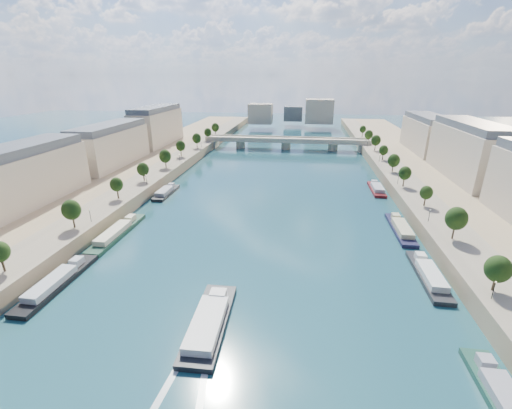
% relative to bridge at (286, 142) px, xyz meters
% --- Properties ---
extents(ground, '(700.00, 700.00, 0.00)m').
position_rel_bridge_xyz_m(ground, '(0.00, -116.40, -5.08)').
color(ground, '#0B2432').
rests_on(ground, ground).
extents(quay_left, '(44.00, 520.00, 5.00)m').
position_rel_bridge_xyz_m(quay_left, '(-72.00, -116.40, -2.58)').
color(quay_left, '#9E8460').
rests_on(quay_left, ground).
extents(quay_right, '(44.00, 520.00, 5.00)m').
position_rel_bridge_xyz_m(quay_right, '(72.00, -116.40, -2.58)').
color(quay_right, '#9E8460').
rests_on(quay_right, ground).
extents(pave_left, '(14.00, 520.00, 0.10)m').
position_rel_bridge_xyz_m(pave_left, '(-57.00, -116.40, -0.03)').
color(pave_left, gray).
rests_on(pave_left, quay_left).
extents(pave_right, '(14.00, 520.00, 0.10)m').
position_rel_bridge_xyz_m(pave_right, '(57.00, -116.40, -0.03)').
color(pave_right, gray).
rests_on(pave_right, quay_right).
extents(trees_left, '(4.80, 268.80, 8.26)m').
position_rel_bridge_xyz_m(trees_left, '(-55.00, -114.40, 5.39)').
color(trees_left, '#382B1E').
rests_on(trees_left, ground).
extents(trees_right, '(4.80, 268.80, 8.26)m').
position_rel_bridge_xyz_m(trees_right, '(55.00, -106.40, 5.39)').
color(trees_right, '#382B1E').
rests_on(trees_right, ground).
extents(lamps_left, '(0.36, 200.36, 4.28)m').
position_rel_bridge_xyz_m(lamps_left, '(-52.50, -126.40, 2.70)').
color(lamps_left, black).
rests_on(lamps_left, ground).
extents(lamps_right, '(0.36, 200.36, 4.28)m').
position_rel_bridge_xyz_m(lamps_right, '(52.50, -111.40, 2.70)').
color(lamps_right, black).
rests_on(lamps_right, ground).
extents(buildings_left, '(16.00, 226.00, 23.20)m').
position_rel_bridge_xyz_m(buildings_left, '(-85.00, -104.40, 11.37)').
color(buildings_left, '#BAA88F').
rests_on(buildings_left, ground).
extents(buildings_right, '(16.00, 226.00, 23.20)m').
position_rel_bridge_xyz_m(buildings_right, '(85.00, -104.40, 11.37)').
color(buildings_right, '#BAA88F').
rests_on(buildings_right, ground).
extents(skyline, '(79.00, 42.00, 22.00)m').
position_rel_bridge_xyz_m(skyline, '(3.19, 103.12, 9.57)').
color(skyline, '#BAA88F').
rests_on(skyline, ground).
extents(bridge, '(112.00, 12.00, 8.15)m').
position_rel_bridge_xyz_m(bridge, '(0.00, 0.00, 0.00)').
color(bridge, '#C1B79E').
rests_on(bridge, ground).
extents(tour_barge, '(7.83, 25.00, 3.57)m').
position_rel_bridge_xyz_m(tour_barge, '(-4.82, -181.69, -4.20)').
color(tour_barge, black).
rests_on(tour_barge, ground).
extents(wake, '(10.76, 26.00, 0.04)m').
position_rel_bridge_xyz_m(wake, '(-4.82, -198.36, -5.06)').
color(wake, silver).
rests_on(wake, ground).
extents(moored_barges_left, '(5.00, 157.79, 3.60)m').
position_rel_bridge_xyz_m(moored_barges_left, '(-45.50, -166.37, -4.24)').
color(moored_barges_left, '#1B1E3C').
rests_on(moored_barges_left, ground).
extents(moored_barges_right, '(5.00, 163.17, 3.60)m').
position_rel_bridge_xyz_m(moored_barges_right, '(45.50, -159.64, -4.24)').
color(moored_barges_right, black).
rests_on(moored_barges_right, ground).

